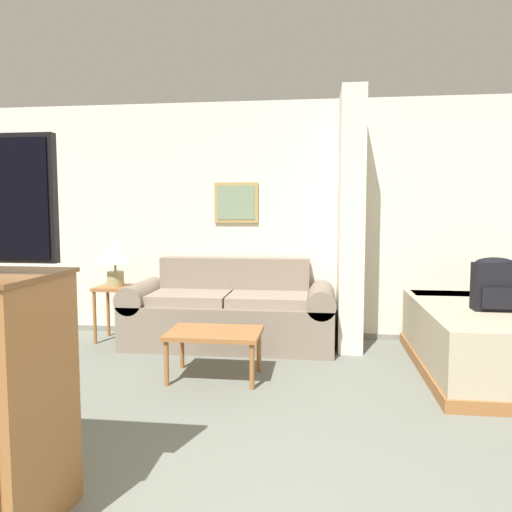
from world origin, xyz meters
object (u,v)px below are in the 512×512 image
at_px(couch, 230,313).
at_px(backpack, 494,283).
at_px(table_lamp, 115,255).
at_px(bed, 505,340).
at_px(coffee_table, 215,336).

height_order(couch, backpack, backpack).
relative_size(couch, backpack, 4.87).
relative_size(table_lamp, bed, 0.26).
relative_size(couch, coffee_table, 2.81).
height_order(couch, coffee_table, couch).
bearing_deg(table_lamp, backpack, -11.82).
height_order(couch, bed, couch).
distance_m(couch, bed, 2.60).
distance_m(table_lamp, backpack, 3.71).
xyz_separation_m(table_lamp, bed, (3.79, -0.62, -0.64)).
bearing_deg(table_lamp, couch, -1.17).
bearing_deg(bed, couch, 166.79).
distance_m(couch, table_lamp, 1.40).
xyz_separation_m(couch, bed, (2.53, -0.59, -0.04)).
distance_m(couch, backpack, 2.53).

